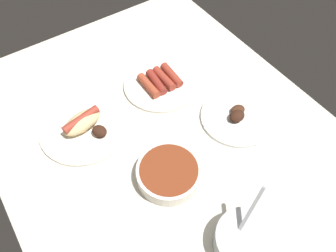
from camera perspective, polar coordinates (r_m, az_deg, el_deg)
ground_plane at (r=95.07cm, az=0.32°, el=-2.85°), size 120.00×90.00×3.00cm
bowl_chili at (r=85.75cm, az=0.13°, el=-8.00°), size 16.64×16.64×4.28cm
plate_sausages at (r=106.05cm, az=-1.32°, el=7.39°), size 23.30×23.30×3.59cm
plate_grilled_meat at (r=99.63cm, az=11.67°, el=1.56°), size 21.14×21.14×3.96cm
bowl_coleslaw at (r=80.06cm, az=13.24°, el=-18.64°), size 14.28×14.28×15.80cm
plate_hotdog_assembled at (r=97.61cm, az=-14.22°, el=0.05°), size 25.39×25.39×5.61cm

